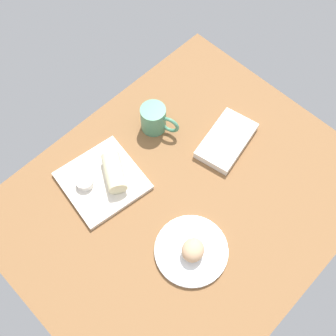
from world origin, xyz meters
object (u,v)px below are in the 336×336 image
(coffee_mug, at_px, (155,119))
(scone_pastry, at_px, (193,250))
(square_plate, at_px, (103,181))
(sauce_cup, at_px, (85,182))
(round_plate, at_px, (191,251))
(breakfast_wrap, at_px, (114,172))
(book_stack, at_px, (226,140))

(coffee_mug, bearing_deg, scone_pastry, -120.64)
(square_plate, height_order, sauce_cup, sauce_cup)
(scone_pastry, distance_m, sauce_cup, 0.40)
(round_plate, height_order, scone_pastry, scone_pastry)
(breakfast_wrap, xyz_separation_m, book_stack, (0.36, -0.16, -0.03))
(square_plate, distance_m, coffee_mug, 0.27)
(square_plate, bearing_deg, sauce_cup, 150.81)
(book_stack, relative_size, coffee_mug, 1.78)
(book_stack, bearing_deg, square_plate, 154.66)
(scone_pastry, relative_size, sauce_cup, 1.30)
(breakfast_wrap, distance_m, book_stack, 0.39)
(round_plate, distance_m, breakfast_wrap, 0.34)
(round_plate, bearing_deg, book_stack, 25.96)
(breakfast_wrap, relative_size, coffee_mug, 0.94)
(round_plate, xyz_separation_m, breakfast_wrap, (0.00, 0.34, 0.04))
(breakfast_wrap, bearing_deg, sauce_cup, 0.90)
(sauce_cup, bearing_deg, square_plate, -29.19)
(round_plate, relative_size, sauce_cup, 3.90)
(sauce_cup, relative_size, coffee_mug, 0.42)
(sauce_cup, xyz_separation_m, book_stack, (0.44, -0.21, -0.02))
(sauce_cup, height_order, book_stack, sauce_cup)
(scone_pastry, height_order, book_stack, scone_pastry)
(coffee_mug, bearing_deg, square_plate, -173.37)
(square_plate, xyz_separation_m, coffee_mug, (0.27, 0.03, 0.04))
(round_plate, xyz_separation_m, sauce_cup, (-0.08, 0.39, 0.02))
(breakfast_wrap, height_order, coffee_mug, coffee_mug)
(round_plate, xyz_separation_m, book_stack, (0.36, 0.17, 0.01))
(coffee_mug, bearing_deg, book_stack, -59.85)
(sauce_cup, bearing_deg, scone_pastry, -79.07)
(square_plate, relative_size, coffee_mug, 1.76)
(sauce_cup, bearing_deg, book_stack, -25.76)
(square_plate, distance_m, sauce_cup, 0.06)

